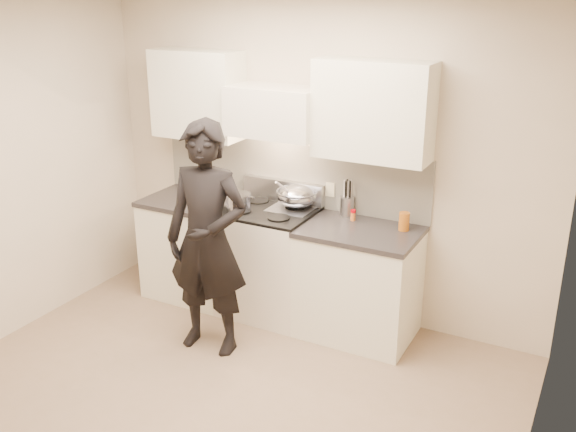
% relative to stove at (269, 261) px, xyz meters
% --- Properties ---
extents(ground_plane, '(4.00, 4.00, 0.00)m').
position_rel_stove_xyz_m(ground_plane, '(0.30, -1.42, -0.47)').
color(ground_plane, '#846A54').
extents(room_shell, '(4.04, 3.54, 2.70)m').
position_rel_stove_xyz_m(room_shell, '(0.24, -1.05, 1.12)').
color(room_shell, beige).
rests_on(room_shell, ground).
extents(stove, '(0.76, 0.65, 0.96)m').
position_rel_stove_xyz_m(stove, '(0.00, 0.00, 0.00)').
color(stove, silver).
rests_on(stove, ground).
extents(counter_right, '(0.92, 0.67, 0.92)m').
position_rel_stove_xyz_m(counter_right, '(0.83, 0.00, -0.01)').
color(counter_right, silver).
rests_on(counter_right, ground).
extents(counter_left, '(0.82, 0.67, 0.92)m').
position_rel_stove_xyz_m(counter_left, '(-0.78, 0.00, -0.01)').
color(counter_left, silver).
rests_on(counter_left, ground).
extents(wok, '(0.35, 0.43, 0.28)m').
position_rel_stove_xyz_m(wok, '(0.20, 0.14, 0.58)').
color(wok, '#ABAEC0').
rests_on(wok, stove).
extents(stock_pot, '(0.29, 0.22, 0.14)m').
position_rel_stove_xyz_m(stock_pot, '(-0.20, -0.14, 0.55)').
color(stock_pot, '#ABAEC0').
rests_on(stock_pot, stove).
extents(utensil_crock, '(0.11, 0.11, 0.30)m').
position_rel_stove_xyz_m(utensil_crock, '(0.61, 0.25, 0.54)').
color(utensil_crock, '#AEAEB2').
rests_on(utensil_crock, counter_right).
extents(spice_jar, '(0.04, 0.04, 0.09)m').
position_rel_stove_xyz_m(spice_jar, '(0.70, 0.15, 0.49)').
color(spice_jar, '#CA6728').
rests_on(spice_jar, counter_right).
extents(oil_glass, '(0.08, 0.08, 0.14)m').
position_rel_stove_xyz_m(oil_glass, '(1.13, 0.13, 0.52)').
color(oil_glass, '#A95814').
rests_on(oil_glass, counter_right).
extents(person, '(0.71, 0.51, 1.82)m').
position_rel_stove_xyz_m(person, '(-0.12, -0.72, 0.44)').
color(person, black).
rests_on(person, ground).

